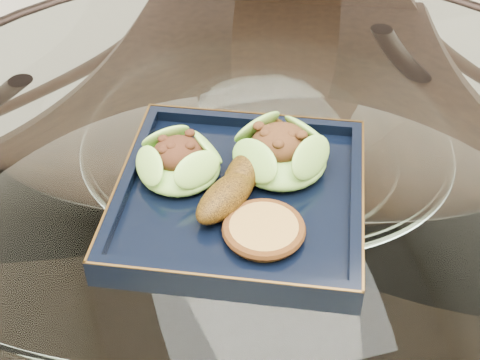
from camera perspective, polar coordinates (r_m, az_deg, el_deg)
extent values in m
cylinder|color=white|center=(0.81, 2.19, 0.87)|extent=(1.10, 1.10, 0.01)
torus|color=black|center=(0.81, 2.19, 0.87)|extent=(1.13, 1.13, 0.02)
cylinder|color=black|center=(1.34, 9.72, -1.95)|extent=(0.04, 0.04, 0.75)
cylinder|color=black|center=(1.26, -14.53, -6.59)|extent=(0.04, 0.04, 0.75)
cube|color=black|center=(1.25, 2.80, 2.09)|extent=(0.57, 0.57, 0.04)
cylinder|color=black|center=(1.33, -6.45, -11.15)|extent=(0.03, 0.03, 0.47)
cylinder|color=black|center=(1.31, 10.22, -12.45)|extent=(0.03, 0.03, 0.47)
cylinder|color=black|center=(1.58, -3.84, -0.34)|extent=(0.03, 0.03, 0.47)
cylinder|color=black|center=(1.57, 9.86, -1.32)|extent=(0.03, 0.03, 0.47)
cube|color=black|center=(0.75, 0.00, -1.72)|extent=(0.35, 0.35, 0.02)
ellipsoid|color=#5DB033|center=(0.76, -5.21, 1.38)|extent=(0.10, 0.10, 0.03)
ellipsoid|color=#5F912A|center=(0.76, 3.49, 2.18)|extent=(0.12, 0.12, 0.04)
ellipsoid|color=#5C3909|center=(0.75, 0.64, 0.96)|extent=(0.15, 0.16, 0.03)
cylinder|color=#A57A37|center=(0.69, 2.04, -4.32)|extent=(0.10, 0.10, 0.01)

